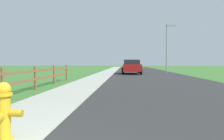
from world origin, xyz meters
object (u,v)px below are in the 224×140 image
parked_car_blue (133,66)px  street_lamp (168,43)px  fire_hydrant (3,112)px  parked_car_white (130,65)px  parked_suv_red (131,67)px  parked_car_silver (130,65)px

parked_car_blue → street_lamp: bearing=-49.8°
parked_car_blue → fire_hydrant: bearing=-96.0°
parked_car_white → street_lamp: bearing=-80.5°
fire_hydrant → parked_car_blue: (2.95, 27.83, 0.31)m
parked_suv_red → parked_car_blue: 7.65m
parked_suv_red → parked_car_white: bearing=89.3°
street_lamp → fire_hydrant: bearing=-106.3°
parked_car_white → street_lamp: (4.02, -24.12, 2.72)m
fire_hydrant → parked_suv_red: (2.45, 20.20, 0.32)m
parked_suv_red → parked_car_blue: (0.50, 7.63, -0.02)m
parked_suv_red → parked_car_silver: 17.89m
parked_car_silver → street_lamp: 15.61m
parked_suv_red → parked_car_white: 27.20m
parked_car_silver → parked_car_white: 9.30m
parked_car_blue → parked_car_white: (-0.17, 19.56, -0.03)m
parked_suv_red → parked_car_blue: size_ratio=0.88×
parked_car_blue → street_lamp: (3.85, -4.56, 2.69)m
fire_hydrant → parked_car_blue: parked_car_blue is taller
parked_suv_red → street_lamp: street_lamp is taller
fire_hydrant → parked_suv_red: size_ratio=0.20×
parked_suv_red → parked_car_white: parked_suv_red is taller
street_lamp → parked_car_silver: bearing=105.5°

